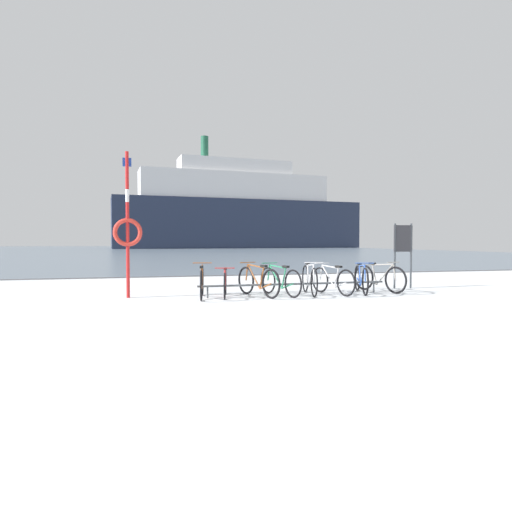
# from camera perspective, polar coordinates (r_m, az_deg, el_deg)

# --- Properties ---
(ground) EXTENTS (80.00, 132.00, 0.08)m
(ground) POSITION_cam_1_polar(r_m,az_deg,el_deg) (60.87, -11.99, 0.58)
(ground) COLOR silver
(bike_rack) EXTENTS (4.86, 0.11, 0.31)m
(bike_rack) POSITION_cam_1_polar(r_m,az_deg,el_deg) (11.00, 5.06, -3.67)
(bike_rack) COLOR #4C5156
(bike_rack) RESTS_ON ground
(bicycle_0) EXTENTS (0.46, 1.70, 0.82)m
(bicycle_0) POSITION_cam_1_polar(r_m,az_deg,el_deg) (10.48, -7.02, -3.40)
(bicycle_0) COLOR black
(bicycle_0) RESTS_ON ground
(bicycle_1) EXTENTS (0.50, 1.64, 0.73)m
(bicycle_1) POSITION_cam_1_polar(r_m,az_deg,el_deg) (10.67, -4.01, -3.49)
(bicycle_1) COLOR black
(bicycle_1) RESTS_ON ground
(bicycle_2) EXTENTS (0.70, 1.69, 0.82)m
(bicycle_2) POSITION_cam_1_polar(r_m,az_deg,el_deg) (10.72, 0.25, -3.28)
(bicycle_2) COLOR black
(bicycle_2) RESTS_ON ground
(bicycle_3) EXTENTS (0.64, 1.70, 0.80)m
(bicycle_3) POSITION_cam_1_polar(r_m,az_deg,el_deg) (10.90, 3.11, -3.24)
(bicycle_3) COLOR black
(bicycle_3) RESTS_ON ground
(bicycle_4) EXTENTS (0.47, 1.78, 0.84)m
(bicycle_4) POSITION_cam_1_polar(r_m,az_deg,el_deg) (11.16, 6.94, -3.03)
(bicycle_4) COLOR black
(bicycle_4) RESTS_ON ground
(bicycle_5) EXTENTS (0.59, 1.62, 0.78)m
(bicycle_5) POSITION_cam_1_polar(r_m,az_deg,el_deg) (11.30, 9.86, -3.12)
(bicycle_5) COLOR black
(bicycle_5) RESTS_ON ground
(bicycle_6) EXTENTS (0.63, 1.69, 0.81)m
(bicycle_6) POSITION_cam_1_polar(r_m,az_deg,el_deg) (11.67, 13.44, -2.92)
(bicycle_6) COLOR black
(bicycle_6) RESTS_ON ground
(bicycle_7) EXTENTS (0.68, 1.71, 0.82)m
(bicycle_7) POSITION_cam_1_polar(r_m,az_deg,el_deg) (12.13, 15.65, -2.75)
(bicycle_7) COLOR black
(bicycle_7) RESTS_ON ground
(info_sign) EXTENTS (0.55, 0.09, 1.85)m
(info_sign) POSITION_cam_1_polar(r_m,az_deg,el_deg) (13.14, 18.49, 1.39)
(info_sign) COLOR #33383D
(info_sign) RESTS_ON ground
(rescue_post) EXTENTS (0.68, 0.10, 3.45)m
(rescue_post) POSITION_cam_1_polar(r_m,az_deg,el_deg) (10.86, -16.28, 3.52)
(rescue_post) COLOR red
(rescue_post) RESTS_ON ground
(ferry_ship) EXTENTS (49.52, 12.41, 21.43)m
(ferry_ship) POSITION_cam_1_polar(r_m,az_deg,el_deg) (87.53, -2.16, 5.75)
(ferry_ship) COLOR #232D47
(ferry_ship) RESTS_ON ground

